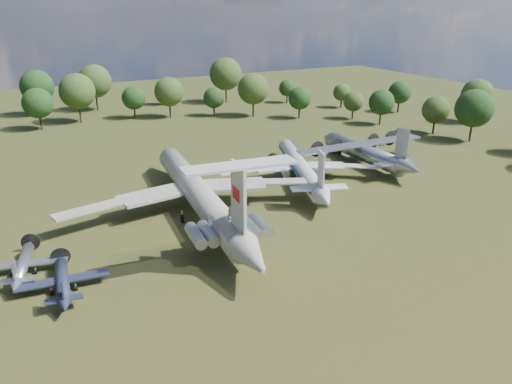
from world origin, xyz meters
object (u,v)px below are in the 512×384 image
an12_transport (363,154)px  small_prop_west (63,283)px  small_prop_northwest (24,266)px  il62_airliner (198,198)px  person_on_il62 (230,213)px  tu104_jet (301,170)px

an12_transport → small_prop_west: an12_transport is taller
small_prop_west → small_prop_northwest: 7.52m
il62_airliner → small_prop_northwest: size_ratio=3.98×
small_prop_west → person_on_il62: (20.89, -1.52, 5.43)m
small_prop_west → an12_transport: bearing=25.2°
il62_airliner → tu104_jet: bearing=20.8°
il62_airliner → an12_transport: bearing=18.1°
tu104_jet → small_prop_west: (-45.56, -20.07, -1.01)m
il62_airliner → small_prop_west: (-22.52, -13.98, -1.73)m
tu104_jet → an12_transport: bearing=28.1°
small_prop_northwest → il62_airliner: bearing=28.2°
an12_transport → tu104_jet: bearing=-170.8°
il62_airliner → person_on_il62: size_ratio=30.84×
an12_transport → small_prop_northwest: bearing=-165.6°
tu104_jet → small_prop_west: tu104_jet is taller
tu104_jet → small_prop_west: bearing=-136.4°
small_prop_northwest → person_on_il62: person_on_il62 is taller
tu104_jet → small_prop_northwest: (-49.32, -13.56, -1.02)m
il62_airliner → small_prop_northwest: (-26.29, -7.46, -1.74)m
il62_airliner → small_prop_west: il62_airliner is taller
small_prop_west → small_prop_northwest: size_ratio=1.01×
il62_airliner → small_prop_northwest: 27.38m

